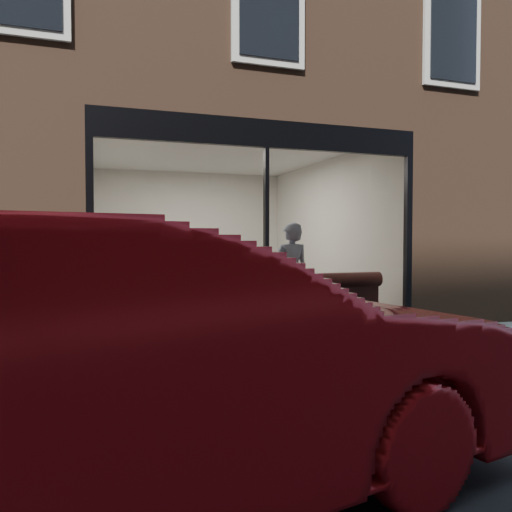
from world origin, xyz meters
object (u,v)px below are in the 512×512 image
object	(u,v)px
person	(291,275)
cafe_chair_right	(269,304)
cafe_chair_left	(199,304)
parked_car	(130,370)
banquette	(257,319)
cafe_table_right	(275,279)
cafe_table_left	(166,286)

from	to	relation	value
person	cafe_chair_right	size ratio (longest dim) A/B	4.04
cafe_chair_left	parked_car	world-z (taller)	parked_car
banquette	person	bearing A→B (deg)	23.63
cafe_table_right	cafe_chair_right	xyz separation A→B (m)	(-0.00, 0.30, -0.50)
cafe_chair_left	parked_car	xyz separation A→B (m)	(-1.80, -6.55, 0.54)
cafe_chair_right	cafe_table_right	bearing A→B (deg)	74.44
cafe_table_left	cafe_chair_right	distance (m)	2.34
cafe_table_left	banquette	bearing A→B (deg)	-23.17
person	cafe_chair_right	world-z (taller)	person
cafe_chair_left	banquette	bearing A→B (deg)	79.58
cafe_table_right	parked_car	size ratio (longest dim) A/B	0.11
banquette	cafe_table_right	bearing A→B (deg)	57.65
cafe_chair_right	parked_car	world-z (taller)	parked_car
parked_car	banquette	bearing A→B (deg)	-37.84
banquette	cafe_chair_left	bearing A→B (deg)	104.11
cafe_chair_right	parked_car	size ratio (longest dim) A/B	0.09
banquette	cafe_chair_left	xyz separation A→B (m)	(-0.49, 1.96, 0.01)
cafe_table_left	parked_car	size ratio (longest dim) A/B	0.14
person	cafe_chair_left	distance (m)	2.13
person	cafe_table_left	bearing A→B (deg)	-10.18
cafe_chair_left	person	bearing A→B (deg)	100.98
cafe_table_left	cafe_table_right	bearing A→B (deg)	16.88
cafe_chair_left	cafe_table_left	bearing A→B (deg)	34.44
person	cafe_table_left	xyz separation A→B (m)	(-2.02, 0.27, -0.13)
cafe_table_left	cafe_chair_right	bearing A→B (deg)	24.07
cafe_table_left	parked_car	distance (m)	5.25
cafe_chair_right	person	bearing A→B (deg)	70.33
cafe_table_left	parked_car	world-z (taller)	parked_car
person	cafe_table_right	size ratio (longest dim) A/B	3.18
cafe_table_left	cafe_chair_right	world-z (taller)	cafe_table_left
cafe_table_right	cafe_chair_right	world-z (taller)	cafe_table_right
banquette	person	xyz separation A→B (m)	(0.69, 0.30, 0.64)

